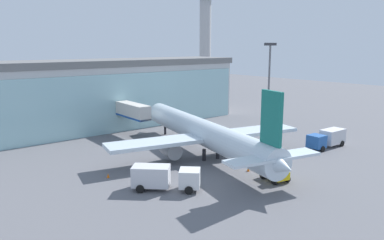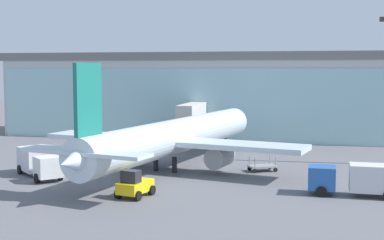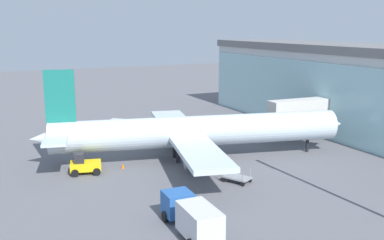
{
  "view_description": "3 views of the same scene",
  "coord_description": "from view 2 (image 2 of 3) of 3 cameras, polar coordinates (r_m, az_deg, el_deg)",
  "views": [
    {
      "loc": [
        -31.43,
        -28.84,
        15.36
      ],
      "look_at": [
        2.04,
        10.9,
        5.06
      ],
      "focal_mm": 35.0,
      "sensor_mm": 36.0,
      "label": 1
    },
    {
      "loc": [
        15.56,
        -44.53,
        10.44
      ],
      "look_at": [
        4.33,
        11.63,
        4.92
      ],
      "focal_mm": 50.0,
      "sensor_mm": 36.0,
      "label": 2
    },
    {
      "loc": [
        48.66,
        -13.58,
        15.42
      ],
      "look_at": [
        1.01,
        10.05,
        4.3
      ],
      "focal_mm": 42.0,
      "sensor_mm": 36.0,
      "label": 3
    }
  ],
  "objects": [
    {
      "name": "ground",
      "position": [
        48.31,
        -7.83,
        -7.03
      ],
      "size": [
        240.0,
        240.0,
        0.0
      ],
      "primitive_type": "plane",
      "color": "slate"
    },
    {
      "name": "fuel_truck",
      "position": [
        46.08,
        17.24,
        -5.97
      ],
      "size": [
        7.39,
        2.78,
        2.65
      ],
      "rotation": [
        0.0,
        0.0,
        3.1
      ],
      "color": "#2659A5",
      "rests_on": "ground"
    },
    {
      "name": "terminal_building",
      "position": [
        82.83,
        0.46,
        2.72
      ],
      "size": [
        60.0,
        14.08,
        12.83
      ],
      "rotation": [
        0.0,
        0.0,
        -0.02
      ],
      "color": "#B9B9B9",
      "rests_on": "ground"
    },
    {
      "name": "catering_truck",
      "position": [
        53.86,
        -16.08,
        -4.3
      ],
      "size": [
        6.75,
        6.68,
        2.65
      ],
      "rotation": [
        0.0,
        0.0,
        5.51
      ],
      "color": "silver",
      "rests_on": "ground"
    },
    {
      "name": "safety_cone_wingtip",
      "position": [
        61.75,
        -15.28,
        -4.16
      ],
      "size": [
        0.36,
        0.36,
        0.55
      ],
      "primitive_type": "cone",
      "color": "orange",
      "rests_on": "ground"
    },
    {
      "name": "baggage_cart",
      "position": [
        55.13,
        7.52,
        -4.93
      ],
      "size": [
        3.22,
        2.7,
        1.5
      ],
      "rotation": [
        0.0,
        0.0,
        0.48
      ],
      "color": "gray",
      "rests_on": "ground"
    },
    {
      "name": "airplane",
      "position": [
        55.72,
        -1.92,
        -1.84
      ],
      "size": [
        28.45,
        37.14,
        10.88
      ],
      "rotation": [
        0.0,
        0.0,
        1.33
      ],
      "color": "silver",
      "rests_on": "ground"
    },
    {
      "name": "safety_cone_nose",
      "position": [
        48.11,
        -4.6,
        -6.71
      ],
      "size": [
        0.36,
        0.36,
        0.55
      ],
      "primitive_type": "cone",
      "color": "orange",
      "rests_on": "ground"
    },
    {
      "name": "pushback_tug",
      "position": [
        44.05,
        -6.16,
        -6.93
      ],
      "size": [
        2.83,
        3.54,
        2.3
      ],
      "rotation": [
        0.0,
        0.0,
        1.32
      ],
      "color": "yellow",
      "rests_on": "ground"
    },
    {
      "name": "jet_bridge",
      "position": [
        74.11,
        0.36,
        0.78
      ],
      "size": [
        2.85,
        12.65,
        5.71
      ],
      "rotation": [
        0.0,
        0.0,
        1.52
      ],
      "color": "beige",
      "rests_on": "ground"
    }
  ]
}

